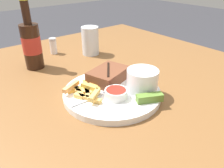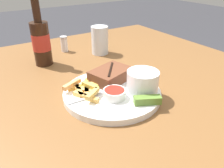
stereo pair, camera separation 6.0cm
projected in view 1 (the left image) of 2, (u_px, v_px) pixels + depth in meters
name	position (u px, v px, depth m)	size (l,w,h in m)	color
dining_table	(112.00, 117.00, 0.65)	(1.19, 1.24, 0.74)	brown
dinner_plate	(112.00, 93.00, 0.61)	(0.27, 0.27, 0.02)	white
steak_portion	(108.00, 75.00, 0.65)	(0.14, 0.11, 0.04)	brown
fries_pile	(87.00, 90.00, 0.59)	(0.14, 0.12, 0.02)	#D8A952
coleslaw_cup	(142.00, 79.00, 0.60)	(0.09, 0.09, 0.06)	white
dipping_sauce_cup	(116.00, 93.00, 0.57)	(0.06, 0.06, 0.02)	silver
pickle_spear	(150.00, 98.00, 0.56)	(0.07, 0.05, 0.02)	#567A2D
fork_utensil	(90.00, 98.00, 0.57)	(0.13, 0.02, 0.00)	#B7B7BC
beer_bottle	(32.00, 44.00, 0.75)	(0.06, 0.06, 0.25)	black
drinking_glass	(90.00, 41.00, 0.88)	(0.07, 0.07, 0.11)	silver
salt_shaker	(53.00, 46.00, 0.90)	(0.03, 0.03, 0.07)	white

